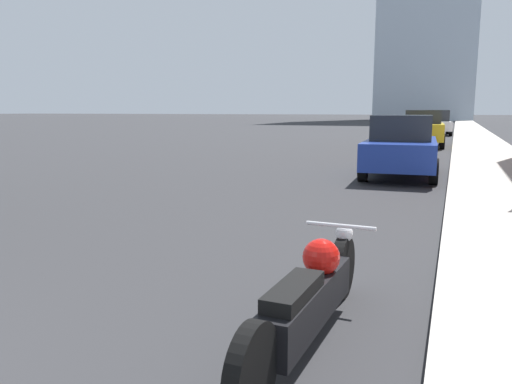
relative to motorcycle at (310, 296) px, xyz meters
name	(u,v)px	position (x,y,z in m)	size (l,w,h in m)	color
sidewalk	(472,133)	(2.06, 36.63, -0.27)	(2.44, 240.00, 0.15)	#B2ADA3
motorcycle	(310,296)	(0.00, 0.00, 0.00)	(0.62, 2.56, 0.72)	black
parked_car_blue	(401,146)	(-0.35, 9.94, 0.43)	(1.96, 4.26, 1.57)	#1E3899
parked_car_yellow	(423,128)	(-0.50, 21.36, 0.50)	(2.06, 4.48, 1.70)	gold
parked_car_white	(437,123)	(-0.32, 33.59, 0.49)	(2.17, 4.70, 1.70)	silver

